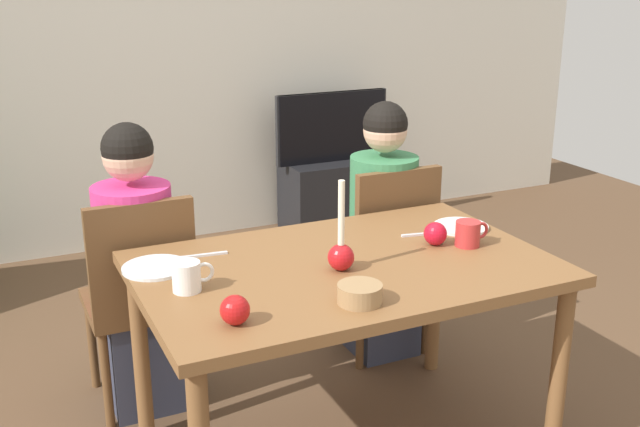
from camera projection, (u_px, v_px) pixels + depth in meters
back_wall at (155, 38)px, 4.66m from camera, size 6.40×0.10×2.60m
dining_table at (344, 286)px, 2.62m from camera, size 1.40×0.90×0.75m
chair_left at (140, 291)px, 2.96m from camera, size 0.40×0.40×0.90m
chair_right at (386, 249)px, 3.40m from camera, size 0.40×0.40×0.90m
person_left_child at (137, 275)px, 2.97m from camera, size 0.30×0.30×1.17m
person_right_child at (382, 235)px, 3.41m from camera, size 0.30×0.30×1.17m
tv_stand at (332, 195)px, 5.16m from camera, size 0.64×0.40×0.48m
tv at (332, 127)px, 5.02m from camera, size 0.79×0.05×0.46m
candle_centerpiece at (341, 252)px, 2.52m from camera, size 0.09×0.09×0.31m
plate_left at (156, 268)px, 2.54m from camera, size 0.22×0.22×0.01m
plate_right at (461, 227)px, 2.94m from camera, size 0.21×0.21×0.01m
mug_left at (188, 276)px, 2.36m from camera, size 0.13×0.09×0.10m
mug_right at (469, 233)px, 2.74m from camera, size 0.13×0.09×0.09m
fork_left at (202, 255)px, 2.65m from camera, size 0.18×0.03×0.01m
fork_right at (424, 234)px, 2.87m from camera, size 0.18×0.05×0.01m
bowl_walnuts at (360, 294)px, 2.28m from camera, size 0.14×0.14×0.06m
apple_near_candle at (235, 310)px, 2.14m from camera, size 0.09×0.09×0.09m
apple_by_left_plate at (435, 234)px, 2.75m from camera, size 0.09×0.09×0.09m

